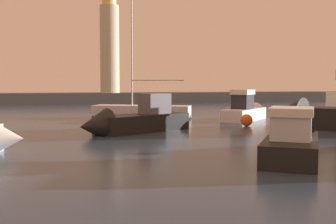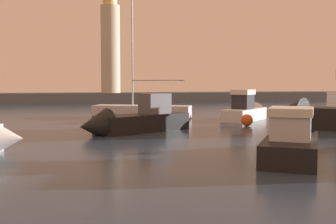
% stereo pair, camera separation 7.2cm
% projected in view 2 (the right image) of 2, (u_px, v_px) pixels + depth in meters
% --- Properties ---
extents(ground_plane, '(220.00, 220.00, 0.00)m').
position_uv_depth(ground_plane, '(145.00, 122.00, 32.17)').
color(ground_plane, '#2D3D51').
extents(breakwater, '(73.21, 4.27, 1.60)m').
position_uv_depth(breakwater, '(105.00, 98.00, 61.78)').
color(breakwater, '#423F3D').
rests_on(breakwater, ground_plane).
extents(lighthouse, '(2.85, 2.85, 15.81)m').
position_uv_depth(lighthouse, '(110.00, 43.00, 61.42)').
color(lighthouse, beige).
rests_on(lighthouse, breakwater).
extents(motorboat_0, '(7.16, 8.96, 4.35)m').
position_uv_depth(motorboat_0, '(336.00, 110.00, 27.00)').
color(motorboat_0, black).
rests_on(motorboat_0, ground_plane).
extents(motorboat_1, '(6.09, 5.93, 2.85)m').
position_uv_depth(motorboat_1, '(248.00, 111.00, 34.08)').
color(motorboat_1, white).
rests_on(motorboat_1, ground_plane).
extents(motorboat_5, '(5.40, 6.66, 2.57)m').
position_uv_depth(motorboat_5, '(293.00, 140.00, 17.27)').
color(motorboat_5, black).
rests_on(motorboat_5, ground_plane).
extents(motorboat_6, '(7.67, 5.37, 2.76)m').
position_uv_depth(motorboat_6, '(131.00, 121.00, 25.28)').
color(motorboat_6, black).
rests_on(motorboat_6, ground_plane).
extents(sailboat_moored, '(8.44, 5.68, 12.99)m').
position_uv_depth(sailboat_moored, '(142.00, 111.00, 35.24)').
color(sailboat_moored, silver).
rests_on(sailboat_moored, ground_plane).
extents(mooring_buoy, '(0.85, 0.85, 0.85)m').
position_uv_depth(mooring_buoy, '(247.00, 120.00, 29.00)').
color(mooring_buoy, '#EA5919').
rests_on(mooring_buoy, ground_plane).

